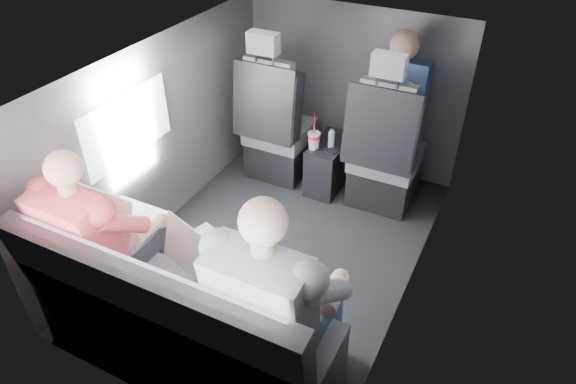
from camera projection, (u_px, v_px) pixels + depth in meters
The scene contains 20 objects.
floor at pixel (279, 249), 3.58m from camera, with size 2.60×2.60×0.00m, color black.
ceiling at pixel (276, 64), 2.80m from camera, with size 2.60×2.60×0.00m, color #B2B2AD.
panel_left at pixel (161, 136), 3.52m from camera, with size 0.02×2.60×1.35m, color #56565B.
panel_right at pixel (420, 207), 2.86m from camera, with size 0.02×2.60×1.35m, color #56565B.
panel_front at pixel (352, 90), 4.14m from camera, with size 1.80×0.02×1.35m, color #56565B.
panel_back at pixel (140, 312), 2.25m from camera, with size 1.80×0.02×1.35m, color #56565B.
side_window at pixel (128, 126), 3.16m from camera, with size 0.02×0.75×0.42m, color white.
seatbelt at pixel (383, 120), 3.44m from camera, with size 0.05×0.01×0.65m, color black.
front_seat_left at pixel (277, 132), 4.13m from camera, with size 0.52×0.58×1.26m.
front_seat_right at pixel (384, 159), 3.80m from camera, with size 0.52×0.58×1.26m.
center_console at pixel (329, 164), 4.11m from camera, with size 0.24×0.48×0.41m.
rear_bench at pixel (182, 328), 2.63m from camera, with size 1.60×0.57×0.92m.
soda_cup at pixel (314, 140), 3.88m from camera, with size 0.10×0.10×0.29m.
water_bottle at pixel (331, 139), 3.90m from camera, with size 0.05×0.05×0.15m.
laptop_white at pixel (122, 216), 2.86m from camera, with size 0.37×0.34×0.27m.
laptop_silver at pixel (202, 249), 2.64m from camera, with size 0.43×0.43×0.26m.
laptop_black at pixel (286, 279), 2.47m from camera, with size 0.30×0.27×0.22m.
passenger_rear_left at pixel (103, 239), 2.71m from camera, with size 0.50×0.62×1.22m.
passenger_rear_right at pixel (277, 303), 2.31m from camera, with size 0.55×0.66×1.30m.
passenger_front_right at pixel (397, 101), 3.79m from camera, with size 0.41×0.41×0.85m.
Camera 1 is at (1.26, -2.37, 2.41)m, focal length 32.00 mm.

